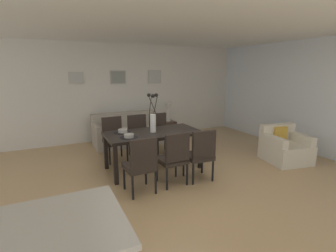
# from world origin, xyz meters

# --- Properties ---
(ground_plane) EXTENTS (9.00, 9.00, 0.00)m
(ground_plane) POSITION_xyz_m (0.00, 0.00, 0.00)
(ground_plane) COLOR tan
(back_wall_panel) EXTENTS (9.00, 0.10, 2.60)m
(back_wall_panel) POSITION_xyz_m (0.00, 3.25, 1.30)
(back_wall_panel) COLOR silver
(back_wall_panel) RESTS_ON ground
(side_window_wall) EXTENTS (0.10, 6.30, 2.60)m
(side_window_wall) POSITION_xyz_m (3.65, 0.40, 1.30)
(side_window_wall) COLOR white
(side_window_wall) RESTS_ON ground
(ceiling_panel) EXTENTS (9.00, 7.20, 0.08)m
(ceiling_panel) POSITION_xyz_m (0.00, 0.40, 2.64)
(ceiling_panel) COLOR white
(dining_table) EXTENTS (1.80, 0.89, 0.74)m
(dining_table) POSITION_xyz_m (-0.06, 0.73, 0.66)
(dining_table) COLOR black
(dining_table) RESTS_ON ground
(dining_chair_near_left) EXTENTS (0.46, 0.46, 0.92)m
(dining_chair_near_left) POSITION_xyz_m (-0.62, -0.15, 0.51)
(dining_chair_near_left) COLOR black
(dining_chair_near_left) RESTS_ON ground
(dining_chair_near_right) EXTENTS (0.47, 0.47, 0.92)m
(dining_chair_near_right) POSITION_xyz_m (-0.62, 1.57, 0.51)
(dining_chair_near_right) COLOR black
(dining_chair_near_right) RESTS_ON ground
(dining_chair_far_left) EXTENTS (0.46, 0.46, 0.92)m
(dining_chair_far_left) POSITION_xyz_m (-0.03, -0.09, 0.51)
(dining_chair_far_left) COLOR black
(dining_chair_far_left) RESTS_ON ground
(dining_chair_far_right) EXTENTS (0.45, 0.45, 0.92)m
(dining_chair_far_right) POSITION_xyz_m (-0.07, 1.58, 0.51)
(dining_chair_far_right) COLOR black
(dining_chair_far_right) RESTS_ON ground
(dining_chair_mid_left) EXTENTS (0.47, 0.47, 0.92)m
(dining_chair_mid_left) POSITION_xyz_m (0.46, -0.13, 0.51)
(dining_chair_mid_left) COLOR black
(dining_chair_mid_left) RESTS_ON ground
(dining_chair_mid_right) EXTENTS (0.46, 0.46, 0.92)m
(dining_chair_mid_right) POSITION_xyz_m (0.45, 1.56, 0.51)
(dining_chair_mid_right) COLOR black
(dining_chair_mid_right) RESTS_ON ground
(centerpiece_vase) EXTENTS (0.21, 0.23, 0.73)m
(centerpiece_vase) POSITION_xyz_m (-0.06, 0.74, 1.02)
(centerpiece_vase) COLOR white
(centerpiece_vase) RESTS_ON dining_table
(placemat_near_left) EXTENTS (0.32, 0.32, 0.01)m
(placemat_near_left) POSITION_xyz_m (-0.60, 0.53, 0.74)
(placemat_near_left) COLOR black
(placemat_near_left) RESTS_ON dining_table
(bowl_near_left) EXTENTS (0.17, 0.17, 0.07)m
(bowl_near_left) POSITION_xyz_m (-0.60, 0.53, 0.78)
(bowl_near_left) COLOR #B2ADA3
(bowl_near_left) RESTS_ON dining_table
(placemat_near_right) EXTENTS (0.32, 0.32, 0.01)m
(placemat_near_right) POSITION_xyz_m (-0.60, 0.93, 0.74)
(placemat_near_right) COLOR black
(placemat_near_right) RESTS_ON dining_table
(bowl_near_right) EXTENTS (0.17, 0.17, 0.07)m
(bowl_near_right) POSITION_xyz_m (-0.60, 0.93, 0.78)
(bowl_near_right) COLOR #B2ADA3
(bowl_near_right) RESTS_ON dining_table
(sofa) EXTENTS (1.71, 0.84, 0.80)m
(sofa) POSITION_xyz_m (-0.03, 2.61, 0.28)
(sofa) COLOR #A89E8E
(sofa) RESTS_ON ground
(side_table) EXTENTS (0.36, 0.36, 0.52)m
(side_table) POSITION_xyz_m (1.12, 2.52, 0.26)
(side_table) COLOR #3D2D23
(side_table) RESTS_ON ground
(table_lamp) EXTENTS (0.22, 0.22, 0.51)m
(table_lamp) POSITION_xyz_m (1.12, 2.52, 0.89)
(table_lamp) COLOR beige
(table_lamp) RESTS_ON side_table
(armchair) EXTENTS (0.93, 0.93, 0.75)m
(armchair) POSITION_xyz_m (2.60, -0.09, 0.29)
(armchair) COLOR beige
(armchair) RESTS_ON ground
(framed_picture_left) EXTENTS (0.36, 0.03, 0.30)m
(framed_picture_left) POSITION_xyz_m (-1.13, 3.18, 1.71)
(framed_picture_left) COLOR #B2ADA3
(framed_picture_center) EXTENTS (0.43, 0.03, 0.36)m
(framed_picture_center) POSITION_xyz_m (-0.06, 3.18, 1.71)
(framed_picture_center) COLOR #B2ADA3
(framed_picture_right) EXTENTS (0.40, 0.03, 0.38)m
(framed_picture_right) POSITION_xyz_m (1.01, 3.18, 1.71)
(framed_picture_right) COLOR #B2ADA3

